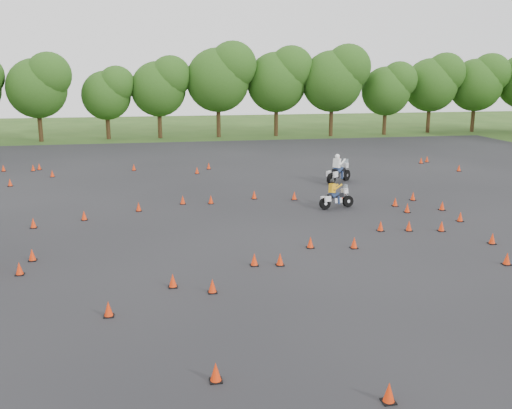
# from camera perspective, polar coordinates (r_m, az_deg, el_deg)

# --- Properties ---
(ground) EXTENTS (140.00, 140.00, 0.00)m
(ground) POSITION_cam_1_polar(r_m,az_deg,el_deg) (22.10, 1.91, -5.40)
(ground) COLOR #2D5119
(ground) RESTS_ON ground
(asphalt_pad) EXTENTS (62.00, 62.00, 0.00)m
(asphalt_pad) POSITION_cam_1_polar(r_m,az_deg,el_deg) (27.74, -0.76, -1.46)
(asphalt_pad) COLOR black
(asphalt_pad) RESTS_ON ground
(treeline) EXTENTS (86.74, 31.89, 10.43)m
(treeline) POSITION_cam_1_polar(r_m,az_deg,el_deg) (56.00, -3.76, 10.77)
(treeline) COLOR #274F16
(treeline) RESTS_ON ground
(traffic_cones) EXTENTS (36.67, 32.83, 0.45)m
(traffic_cones) POSITION_cam_1_polar(r_m,az_deg,el_deg) (27.25, -0.67, -1.25)
(traffic_cones) COLOR #F0320A
(traffic_cones) RESTS_ON asphalt_pad
(rider_yellow) EXTENTS (2.07, 1.04, 1.53)m
(rider_yellow) POSITION_cam_1_polar(r_m,az_deg,el_deg) (29.99, 8.13, 1.04)
(rider_yellow) COLOR orange
(rider_yellow) RESTS_ON ground
(rider_white) EXTENTS (2.36, 2.07, 1.86)m
(rider_white) POSITION_cam_1_polar(r_m,az_deg,el_deg) (36.91, 8.32, 3.61)
(rider_white) COLOR white
(rider_white) RESTS_ON ground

